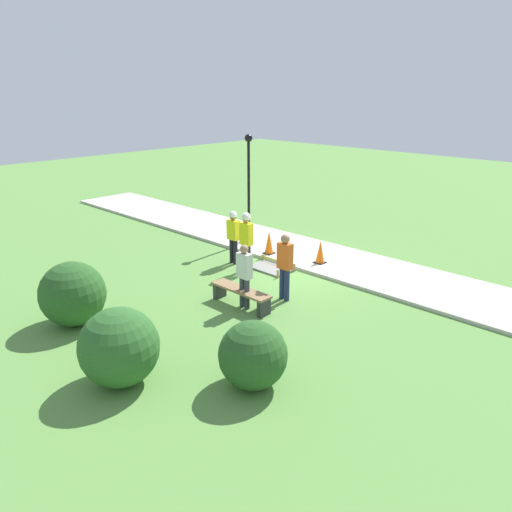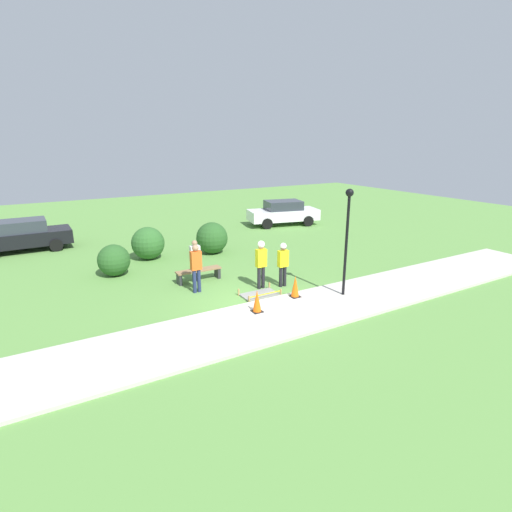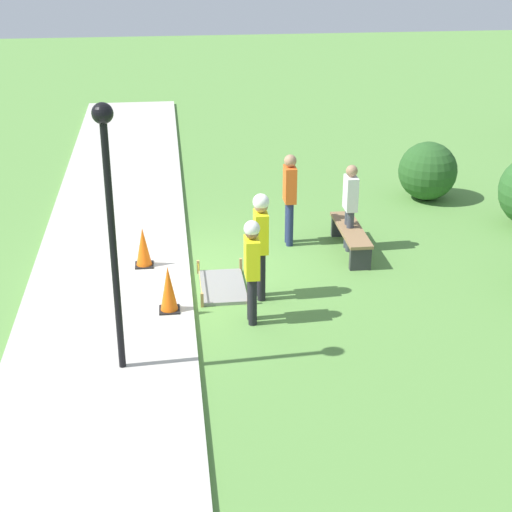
{
  "view_description": "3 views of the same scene",
  "coord_description": "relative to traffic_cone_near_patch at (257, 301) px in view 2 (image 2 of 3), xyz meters",
  "views": [
    {
      "loc": [
        -9.45,
        11.62,
        5.52
      ],
      "look_at": [
        0.14,
        1.64,
        0.82
      ],
      "focal_mm": 35.0,
      "sensor_mm": 36.0,
      "label": 1
    },
    {
      "loc": [
        -6.48,
        -11.3,
        5.57
      ],
      "look_at": [
        1.06,
        1.69,
        1.16
      ],
      "focal_mm": 28.0,
      "sensor_mm": 36.0,
      "label": 2
    },
    {
      "loc": [
        13.04,
        -0.31,
        6.17
      ],
      "look_at": [
        0.91,
        1.11,
        0.75
      ],
      "focal_mm": 55.0,
      "sensor_mm": 36.0,
      "label": 3
    }
  ],
  "objects": [
    {
      "name": "shrub_rounded_far",
      "position": [
        1.77,
        7.54,
        0.32
      ],
      "size": [
        1.59,
        1.59,
        1.59
      ],
      "color": "#285623",
      "rests_on": "ground_plane"
    },
    {
      "name": "sidewalk",
      "position": [
        0.36,
        -0.61,
        -0.42
      ],
      "size": [
        28.0,
        2.88,
        0.1
      ],
      "color": "#BCB7AD",
      "rests_on": "ground_plane"
    },
    {
      "name": "shrub_rounded_mid",
      "position": [
        -3.23,
        6.44,
        0.2
      ],
      "size": [
        1.34,
        1.34,
        1.34
      ],
      "color": "#285623",
      "rests_on": "ground_plane"
    },
    {
      "name": "parked_car_white",
      "position": [
        8.79,
        11.56,
        0.37
      ],
      "size": [
        4.94,
        2.81,
        1.63
      ],
      "rotation": [
        0.0,
        0.0,
        -0.23
      ],
      "color": "white",
      "rests_on": "ground_plane"
    },
    {
      "name": "lamppost_near",
      "position": [
        3.5,
        -0.27,
        2.16
      ],
      "size": [
        0.28,
        0.28,
        3.86
      ],
      "color": "black",
      "rests_on": "sidewalk"
    },
    {
      "name": "worker_supervisor",
      "position": [
        1.36,
        2.02,
        0.68
      ],
      "size": [
        0.4,
        0.27,
        1.9
      ],
      "color": "black",
      "rests_on": "ground_plane"
    },
    {
      "name": "bystander_in_gray_shirt",
      "position": [
        -0.54,
        3.99,
        0.51
      ],
      "size": [
        0.4,
        0.23,
        1.73
      ],
      "color": "#383D47",
      "rests_on": "ground_plane"
    },
    {
      "name": "traffic_cone_near_patch",
      "position": [
        0.0,
        0.0,
        0.0
      ],
      "size": [
        0.34,
        0.34,
        0.75
      ],
      "color": "black",
      "rests_on": "sidewalk"
    },
    {
      "name": "ground_plane",
      "position": [
        0.36,
        0.83,
        -0.47
      ],
      "size": [
        60.0,
        60.0,
        0.0
      ],
      "primitive_type": "plane",
      "color": "#5B8E42"
    },
    {
      "name": "shrub_rounded_near",
      "position": [
        -1.3,
        8.15,
        0.31
      ],
      "size": [
        1.56,
        1.56,
        1.56
      ],
      "color": "#2D6028",
      "rests_on": "ground_plane"
    },
    {
      "name": "park_bench",
      "position": [
        -0.41,
        4.0,
        -0.12
      ],
      "size": [
        1.86,
        0.44,
        0.5
      ],
      "color": "#2D2D33",
      "rests_on": "ground_plane"
    },
    {
      "name": "traffic_cone_far_patch",
      "position": [
        1.84,
        0.44,
        0.02
      ],
      "size": [
        0.34,
        0.34,
        0.79
      ],
      "color": "black",
      "rests_on": "sidewalk"
    },
    {
      "name": "worker_assistant",
      "position": [
        2.2,
        1.77,
        0.58
      ],
      "size": [
        0.4,
        0.25,
        1.77
      ],
      "color": "black",
      "rests_on": "ground_plane"
    },
    {
      "name": "parked_car_black",
      "position": [
        -6.47,
        12.84,
        0.35
      ],
      "size": [
        4.57,
        2.14,
        1.62
      ],
      "rotation": [
        0.0,
        0.0,
        0.01
      ],
      "color": "black",
      "rests_on": "ground_plane"
    },
    {
      "name": "bystander_in_orange_shirt",
      "position": [
        -0.95,
        2.87,
        0.59
      ],
      "size": [
        0.4,
        0.24,
        1.86
      ],
      "color": "navy",
      "rests_on": "ground_plane"
    },
    {
      "name": "wet_concrete_patch",
      "position": [
        0.92,
        1.38,
        -0.44
      ],
      "size": [
        1.39,
        0.84,
        0.26
      ],
      "color": "gray",
      "rests_on": "ground_plane"
    }
  ]
}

